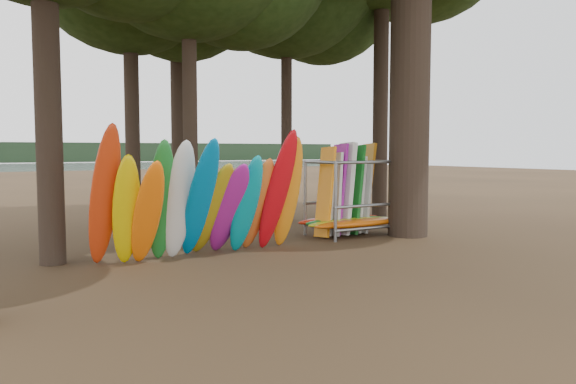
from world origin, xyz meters
TOP-DOWN VIEW (x-y plane):
  - ground at (0.00, 0.00)m, footprint 120.00×120.00m
  - lake at (0.00, 60.00)m, footprint 160.00×160.00m
  - kayak_row at (-2.13, 0.80)m, footprint 5.32×2.20m
  - storage_rack at (2.80, 1.77)m, footprint 3.19×1.51m

SIDE VIEW (x-z plane):
  - ground at x=0.00m, z-range 0.00..0.00m
  - lake at x=0.00m, z-range 0.00..0.00m
  - storage_rack at x=2.80m, z-range -0.36..2.42m
  - kayak_row at x=-2.13m, z-range -0.31..2.92m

